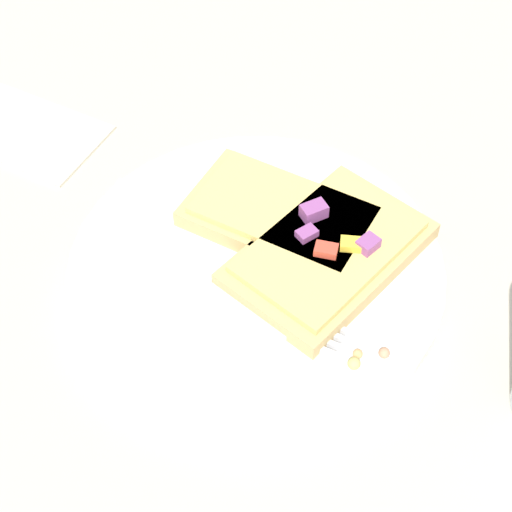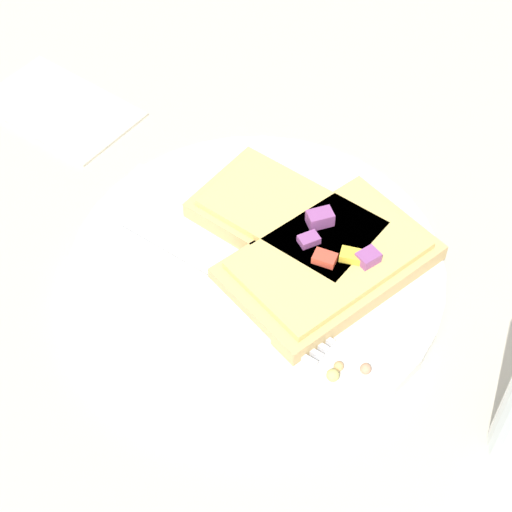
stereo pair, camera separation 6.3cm
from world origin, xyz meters
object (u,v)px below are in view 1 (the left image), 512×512
plate (256,269)px  napkin (24,130)px  knife (208,216)px  pizza_slice_corner (283,217)px  fork (231,299)px  pizza_slice_main (329,253)px

plate → napkin: plate is taller
knife → pizza_slice_corner: (0.05, 0.02, 0.01)m
plate → napkin: size_ratio=2.06×
fork → pizza_slice_corner: bearing=88.7°
plate → pizza_slice_corner: size_ratio=1.89×
plate → pizza_slice_main: (0.05, 0.03, 0.02)m
pizza_slice_main → pizza_slice_corner: size_ratio=1.14×
plate → fork: (-0.00, -0.04, 0.01)m
pizza_slice_main → napkin: (-0.30, 0.02, -0.02)m
fork → pizza_slice_corner: (-0.00, 0.08, 0.01)m
knife → napkin: (-0.20, 0.02, -0.01)m
plate → fork: size_ratio=1.43×
plate → fork: bearing=-90.4°
pizza_slice_main → pizza_slice_corner: bearing=-95.2°
plate → pizza_slice_main: size_ratio=1.67×
fork → knife: size_ratio=1.00×
pizza_slice_corner → fork: bearing=-89.0°
napkin → pizza_slice_main: bearing=-3.3°
knife → pizza_slice_main: (0.10, 0.00, 0.01)m
plate → pizza_slice_main: pizza_slice_main is taller
pizza_slice_main → knife: bearing=-73.3°
fork → napkin: 0.27m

